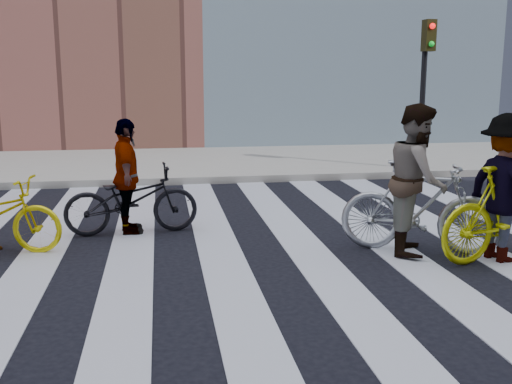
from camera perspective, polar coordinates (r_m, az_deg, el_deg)
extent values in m
plane|color=black|center=(7.42, 1.01, -6.11)|extent=(100.00, 100.00, 0.00)
cube|color=gray|center=(14.68, -4.17, 2.80)|extent=(100.00, 5.00, 0.15)
cube|color=silver|center=(7.46, -20.41, -6.69)|extent=(0.55, 10.00, 0.01)
cube|color=silver|center=(7.32, -11.89, -6.55)|extent=(0.55, 10.00, 0.01)
cube|color=silver|center=(7.34, -3.24, -6.26)|extent=(0.55, 10.00, 0.01)
cube|color=silver|center=(7.53, 5.15, -5.85)|extent=(0.55, 10.00, 0.01)
cube|color=silver|center=(7.87, 12.98, -5.35)|extent=(0.55, 10.00, 0.01)
cube|color=silver|center=(8.34, 20.03, -4.81)|extent=(0.55, 10.00, 0.01)
cylinder|color=black|center=(13.62, 15.55, 8.23)|extent=(0.12, 0.12, 3.20)
cube|color=black|center=(13.49, 16.14, 14.13)|extent=(0.22, 0.28, 0.65)
sphere|color=red|center=(13.37, 16.46, 14.92)|extent=(0.12, 0.12, 0.12)
sphere|color=#0CCC26|center=(13.35, 16.37, 13.38)|extent=(0.12, 0.12, 0.12)
imported|color=#ABAFB5|center=(7.72, 15.32, -1.38)|extent=(1.99, 1.26, 1.16)
imported|color=#C7CB0B|center=(7.73, 22.88, -1.84)|extent=(2.00, 0.96, 1.16)
imported|color=black|center=(8.52, -11.79, -0.73)|extent=(1.89, 0.82, 0.96)
imported|color=slate|center=(7.63, 15.11, 1.17)|extent=(1.00, 1.11, 1.86)
imported|color=slate|center=(7.65, 22.73, 0.33)|extent=(0.89, 1.25, 1.76)
imported|color=slate|center=(8.46, -12.22, 1.41)|extent=(0.48, 0.98, 1.61)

